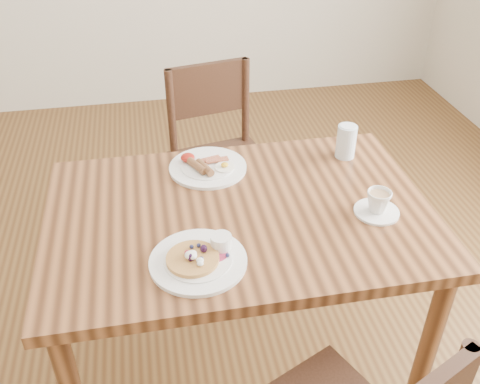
% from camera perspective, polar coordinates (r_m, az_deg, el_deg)
% --- Properties ---
extents(ground, '(5.00, 5.00, 0.00)m').
position_cam_1_polar(ground, '(2.20, -0.00, -17.84)').
color(ground, '#533217').
rests_on(ground, ground).
extents(dining_table, '(1.20, 0.80, 0.75)m').
position_cam_1_polar(dining_table, '(1.73, -0.00, -4.60)').
color(dining_table, brown).
rests_on(dining_table, ground).
extents(chair_far, '(0.49, 0.49, 0.88)m').
position_cam_1_polar(chair_far, '(2.46, -2.19, 4.03)').
color(chair_far, '#3C2216').
rests_on(chair_far, ground).
extents(pancake_plate, '(0.27, 0.27, 0.06)m').
position_cam_1_polar(pancake_plate, '(1.48, -4.34, -7.06)').
color(pancake_plate, white).
rests_on(pancake_plate, dining_table).
extents(breakfast_plate, '(0.27, 0.27, 0.04)m').
position_cam_1_polar(breakfast_plate, '(1.87, -3.58, 2.75)').
color(breakfast_plate, white).
rests_on(breakfast_plate, dining_table).
extents(teacup_saucer, '(0.14, 0.14, 0.08)m').
position_cam_1_polar(teacup_saucer, '(1.69, 14.49, -1.24)').
color(teacup_saucer, white).
rests_on(teacup_saucer, dining_table).
extents(water_glass, '(0.07, 0.07, 0.12)m').
position_cam_1_polar(water_glass, '(1.95, 11.26, 5.31)').
color(water_glass, silver).
rests_on(water_glass, dining_table).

